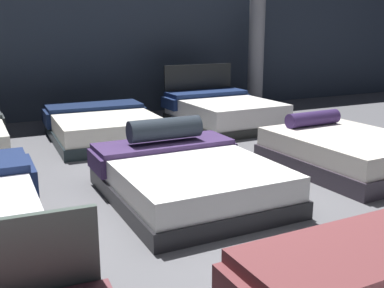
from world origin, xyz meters
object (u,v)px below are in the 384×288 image
(bed_4, at_px, (187,176))
(bed_8, at_px, (223,111))
(support_pillar, at_px, (257,29))
(bed_7, at_px, (103,126))
(bed_5, at_px, (346,152))

(bed_4, relative_size, bed_8, 0.96)
(support_pillar, bearing_deg, bed_7, -159.52)
(bed_5, height_order, bed_7, bed_5)
(bed_7, distance_m, bed_8, 2.29)
(bed_7, xyz_separation_m, support_pillar, (3.90, 1.46, 1.53))
(bed_5, bearing_deg, bed_4, 177.60)
(bed_7, relative_size, bed_8, 1.04)
(bed_7, height_order, support_pillar, support_pillar)
(bed_8, bearing_deg, bed_7, -178.35)
(bed_7, distance_m, support_pillar, 4.44)
(support_pillar, bearing_deg, bed_8, -140.10)
(bed_7, relative_size, support_pillar, 0.63)
(bed_4, xyz_separation_m, bed_5, (2.26, 0.00, -0.00))
(bed_7, bearing_deg, support_pillar, 22.82)
(bed_4, distance_m, support_pillar, 6.04)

